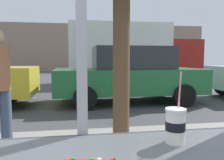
% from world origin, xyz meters
% --- Properties ---
extents(ground_plane, '(60.00, 60.00, 0.00)m').
position_xyz_m(ground_plane, '(0.00, 8.00, 0.00)').
color(ground_plane, '#424244').
extents(building_facade_far, '(28.00, 1.20, 4.89)m').
position_xyz_m(building_facade_far, '(0.00, 23.95, 2.44)').
color(building_facade_far, gray).
rests_on(building_facade_far, ground).
extents(soda_cup_left, '(0.09, 0.09, 0.31)m').
position_xyz_m(soda_cup_left, '(0.39, -0.13, 1.09)').
color(soda_cup_left, white).
rests_on(soda_cup_left, window_counter).
extents(parked_car_green, '(4.45, 2.04, 1.71)m').
position_xyz_m(parked_car_green, '(1.62, 5.91, 0.87)').
color(parked_car_green, '#236B38').
rests_on(parked_car_green, ground).
extents(box_truck, '(7.03, 2.44, 3.17)m').
position_xyz_m(box_truck, '(2.98, 11.36, 1.70)').
color(box_truck, silver).
rests_on(box_truck, ground).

